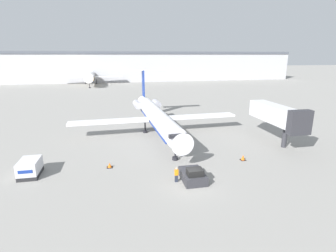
{
  "coord_description": "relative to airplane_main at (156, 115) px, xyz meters",
  "views": [
    {
      "loc": [
        -7.59,
        -24.14,
        13.36
      ],
      "look_at": [
        0.0,
        12.58,
        3.21
      ],
      "focal_mm": 28.0,
      "sensor_mm": 36.0,
      "label": 1
    }
  ],
  "objects": [
    {
      "name": "ground_plane",
      "position": [
        0.65,
        -19.84,
        -3.26
      ],
      "size": [
        600.0,
        600.0,
        0.0
      ],
      "primitive_type": "plane",
      "color": "gray"
    },
    {
      "name": "terminal_building",
      "position": [
        0.65,
        100.16,
        4.37
      ],
      "size": [
        180.0,
        16.8,
        15.2
      ],
      "color": "#B2B2B7",
      "rests_on": "ground"
    },
    {
      "name": "airplane_main",
      "position": [
        0.0,
        0.0,
        0.0
      ],
      "size": [
        29.52,
        30.7,
        10.34
      ],
      "color": "white",
      "rests_on": "ground"
    },
    {
      "name": "pushback_tug",
      "position": [
        1.05,
        -18.73,
        -2.65
      ],
      "size": [
        2.39,
        3.75,
        1.7
      ],
      "color": "#2D2D33",
      "rests_on": "ground"
    },
    {
      "name": "luggage_cart",
      "position": [
        -16.82,
        -13.78,
        -2.31
      ],
      "size": [
        2.1,
        3.27,
        1.9
      ],
      "color": "#232326",
      "rests_on": "ground"
    },
    {
      "name": "worker_near_tug",
      "position": [
        -0.79,
        -18.7,
        -2.4
      ],
      "size": [
        0.4,
        0.24,
        1.67
      ],
      "color": "#232838",
      "rests_on": "ground"
    },
    {
      "name": "traffic_cone_left",
      "position": [
        -7.95,
        -13.35,
        -2.98
      ],
      "size": [
        0.72,
        0.72,
        0.61
      ],
      "color": "black",
      "rests_on": "ground"
    },
    {
      "name": "traffic_cone_right",
      "position": [
        9.24,
        -14.51,
        -2.93
      ],
      "size": [
        0.69,
        0.69,
        0.71
      ],
      "color": "black",
      "rests_on": "ground"
    },
    {
      "name": "airplane_parked_far_left",
      "position": [
        -17.53,
        87.14,
        0.95
      ],
      "size": [
        30.01,
        38.89,
        11.26
      ],
      "color": "white",
      "rests_on": "ground"
    },
    {
      "name": "jet_bridge",
      "position": [
        17.61,
        -8.81,
        1.18
      ],
      "size": [
        3.2,
        11.88,
        6.19
      ],
      "color": "#2D2D33",
      "rests_on": "ground"
    }
  ]
}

